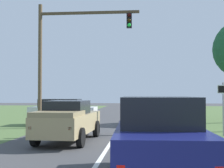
{
  "coord_description": "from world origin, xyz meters",
  "views": [
    {
      "loc": [
        1.39,
        -2.49,
        2.17
      ],
      "look_at": [
        -0.45,
        17.17,
        2.75
      ],
      "focal_mm": 51.81,
      "sensor_mm": 36.0,
      "label": 1
    }
  ],
  "objects": [
    {
      "name": "pickup_truck_lead",
      "position": [
        -1.95,
        11.9,
        0.96
      ],
      "size": [
        2.33,
        5.39,
        1.85
      ],
      "color": "tan",
      "rests_on": "ground_plane"
    },
    {
      "name": "traffic_light",
      "position": [
        -3.47,
        17.35,
        5.08
      ],
      "size": [
        6.4,
        0.4,
        7.83
      ],
      "color": "brown",
      "rests_on": "ground_plane"
    },
    {
      "name": "crossing_suv_far",
      "position": [
        -4.05,
        19.27,
        0.94
      ],
      "size": [
        4.49,
        2.08,
        1.79
      ],
      "color": "silver",
      "rests_on": "ground_plane"
    },
    {
      "name": "ground_plane",
      "position": [
        0.0,
        9.4,
        0.0
      ],
      "size": [
        120.0,
        120.0,
        0.0
      ],
      "primitive_type": "plane",
      "color": "#424244"
    },
    {
      "name": "keep_moving_sign",
      "position": [
        5.53,
        14.53,
        1.74
      ],
      "size": [
        0.6,
        0.09,
        2.74
      ],
      "color": "gray",
      "rests_on": "ground_plane"
    },
    {
      "name": "red_suv_near",
      "position": [
        1.76,
        5.41,
        1.09
      ],
      "size": [
        2.27,
        5.05,
        2.09
      ],
      "color": "navy",
      "rests_on": "ground_plane"
    }
  ]
}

